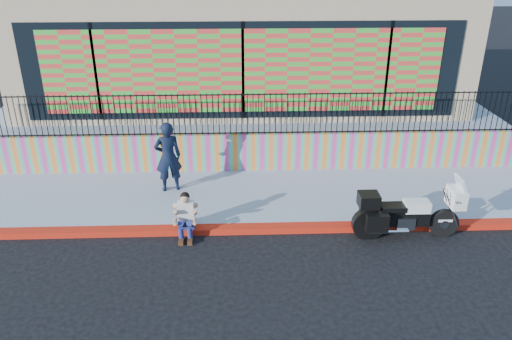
{
  "coord_description": "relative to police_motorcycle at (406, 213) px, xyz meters",
  "views": [
    {
      "loc": [
        -0.15,
        -10.12,
        6.23
      ],
      "look_at": [
        0.27,
        1.2,
        1.05
      ],
      "focal_mm": 35.0,
      "sensor_mm": 36.0,
      "label": 1
    }
  ],
  "objects": [
    {
      "name": "elevated_platform",
      "position": [
        -3.62,
        8.7,
        -0.01
      ],
      "size": [
        16.0,
        10.0,
        1.25
      ],
      "primitive_type": "cube",
      "color": "#949BB1",
      "rests_on": "ground"
    },
    {
      "name": "red_curb",
      "position": [
        -3.62,
        0.35,
        -0.56
      ],
      "size": [
        16.0,
        0.3,
        0.15
      ],
      "primitive_type": "cube",
      "color": "#B9260D",
      "rests_on": "ground"
    },
    {
      "name": "seated_man",
      "position": [
        -5.01,
        0.17,
        -0.18
      ],
      "size": [
        0.54,
        0.71,
        1.06
      ],
      "color": "navy",
      "rests_on": "ground"
    },
    {
      "name": "sidewalk",
      "position": [
        -3.62,
        2.0,
        -0.56
      ],
      "size": [
        16.0,
        3.0,
        0.15
      ],
      "primitive_type": "cube",
      "color": "#949BB1",
      "rests_on": "ground"
    },
    {
      "name": "mural_wall",
      "position": [
        -3.62,
        3.6,
        0.07
      ],
      "size": [
        16.0,
        0.2,
        1.1
      ],
      "primitive_type": "cube",
      "color": "#DC3A8B",
      "rests_on": "sidewalk"
    },
    {
      "name": "storefront_building",
      "position": [
        -3.62,
        8.48,
        2.61
      ],
      "size": [
        14.0,
        8.06,
        4.0
      ],
      "color": "tan",
      "rests_on": "elevated_platform"
    },
    {
      "name": "ground",
      "position": [
        -3.62,
        0.35,
        -0.63
      ],
      "size": [
        90.0,
        90.0,
        0.0
      ],
      "primitive_type": "plane",
      "color": "black",
      "rests_on": "ground"
    },
    {
      "name": "police_motorcycle",
      "position": [
        0.0,
        0.0,
        0.0
      ],
      "size": [
        2.43,
        0.8,
        1.51
      ],
      "color": "black",
      "rests_on": "ground"
    },
    {
      "name": "metal_fence",
      "position": [
        -3.62,
        3.6,
        1.22
      ],
      "size": [
        15.8,
        0.04,
        1.2
      ],
      "primitive_type": null,
      "color": "black",
      "rests_on": "mural_wall"
    },
    {
      "name": "police_officer",
      "position": [
        -5.63,
        2.35,
        0.47
      ],
      "size": [
        0.79,
        0.62,
        1.91
      ],
      "primitive_type": "imported",
      "rotation": [
        0.0,
        0.0,
        3.4
      ],
      "color": "black",
      "rests_on": "sidewalk"
    }
  ]
}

